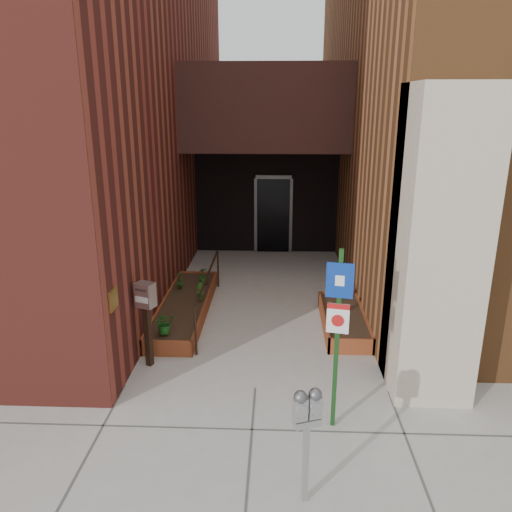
# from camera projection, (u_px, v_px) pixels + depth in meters

# --- Properties ---
(ground) EXTENTS (80.00, 80.00, 0.00)m
(ground) POSITION_uv_depth(u_px,v_px,m) (255.00, 388.00, 7.55)
(ground) COLOR #9E9991
(ground) RESTS_ON ground
(architecture) EXTENTS (20.00, 14.60, 10.00)m
(architecture) POSITION_uv_depth(u_px,v_px,m) (260.00, 67.00, 12.66)
(architecture) COLOR maroon
(architecture) RESTS_ON ground
(planter_left) EXTENTS (0.90, 3.60, 0.30)m
(planter_left) POSITION_uv_depth(u_px,v_px,m) (185.00, 308.00, 10.15)
(planter_left) COLOR maroon
(planter_left) RESTS_ON ground
(planter_right) EXTENTS (0.80, 2.20, 0.30)m
(planter_right) POSITION_uv_depth(u_px,v_px,m) (343.00, 321.00, 9.55)
(planter_right) COLOR maroon
(planter_right) RESTS_ON ground
(handrail) EXTENTS (0.04, 3.34, 0.90)m
(handrail) POSITION_uv_depth(u_px,v_px,m) (208.00, 281.00, 9.90)
(handrail) COLOR black
(handrail) RESTS_ON ground
(parking_meter) EXTENTS (0.32, 0.20, 1.37)m
(parking_meter) POSITION_uv_depth(u_px,v_px,m) (307.00, 416.00, 5.13)
(parking_meter) COLOR #979799
(parking_meter) RESTS_ON ground
(sign_post) EXTENTS (0.33, 0.11, 2.47)m
(sign_post) POSITION_uv_depth(u_px,v_px,m) (338.00, 322.00, 6.24)
(sign_post) COLOR #163B15
(sign_post) RESTS_ON ground
(payment_dropbox) EXTENTS (0.34, 0.30, 1.44)m
(payment_dropbox) POSITION_uv_depth(u_px,v_px,m) (146.00, 307.00, 7.92)
(payment_dropbox) COLOR black
(payment_dropbox) RESTS_ON ground
(shrub_left_a) EXTENTS (0.46, 0.46, 0.39)m
(shrub_left_a) POSITION_uv_depth(u_px,v_px,m) (165.00, 323.00, 8.62)
(shrub_left_a) COLOR #1C5D1A
(shrub_left_a) RESTS_ON planter_left
(shrub_left_b) EXTENTS (0.25, 0.25, 0.33)m
(shrub_left_b) POSITION_uv_depth(u_px,v_px,m) (200.00, 291.00, 10.14)
(shrub_left_b) COLOR #2B5E1A
(shrub_left_b) RESTS_ON planter_left
(shrub_left_c) EXTENTS (0.28, 0.28, 0.36)m
(shrub_left_c) POSITION_uv_depth(u_px,v_px,m) (203.00, 275.00, 11.00)
(shrub_left_c) COLOR #1C5217
(shrub_left_c) RESTS_ON planter_left
(shrub_left_d) EXTENTS (0.23, 0.23, 0.39)m
(shrub_left_d) POSITION_uv_depth(u_px,v_px,m) (180.00, 279.00, 10.73)
(shrub_left_d) COLOR #1F5017
(shrub_left_d) RESTS_ON planter_left
(shrub_right_a) EXTENTS (0.18, 0.18, 0.31)m
(shrub_right_a) POSITION_uv_depth(u_px,v_px,m) (332.00, 310.00, 9.25)
(shrub_right_a) COLOR #1E5518
(shrub_right_a) RESTS_ON planter_right
(shrub_right_b) EXTENTS (0.27, 0.27, 0.37)m
(shrub_right_b) POSITION_uv_depth(u_px,v_px,m) (341.00, 303.00, 9.48)
(shrub_right_b) COLOR #1F5B1A
(shrub_right_b) RESTS_ON planter_right
(shrub_right_c) EXTENTS (0.39, 0.39, 0.32)m
(shrub_right_c) POSITION_uv_depth(u_px,v_px,m) (346.00, 288.00, 10.30)
(shrub_right_c) COLOR #195718
(shrub_right_c) RESTS_ON planter_right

